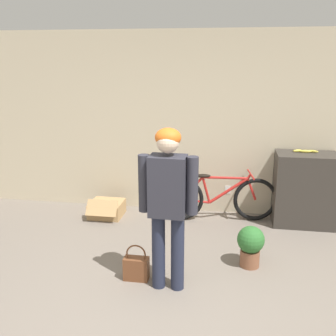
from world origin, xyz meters
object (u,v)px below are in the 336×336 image
bicycle (218,198)px  cardboard_box (107,209)px  person (168,195)px  potted_plant (251,244)px  banana (305,151)px  handbag (136,267)px

bicycle → cardboard_box: (-1.60, -0.10, -0.22)m
person → bicycle: bearing=79.2°
potted_plant → bicycle: bearing=107.8°
cardboard_box → potted_plant: 2.30m
person → banana: size_ratio=4.75×
bicycle → handbag: bicycle is taller
banana → potted_plant: bearing=-118.1°
person → cardboard_box: (-1.17, 1.68, -0.86)m
banana → cardboard_box: (-2.72, -0.23, -0.91)m
handbag → bicycle: bearing=65.7°
handbag → cardboard_box: bearing=117.4°
bicycle → banana: size_ratio=4.84×
person → potted_plant: (0.82, 0.55, -0.71)m
person → cardboard_box: size_ratio=3.12×
banana → handbag: 2.77m
potted_plant → banana: bearing=61.9°
banana → handbag: banana is taller
person → handbag: 0.91m
bicycle → banana: banana is taller
banana → potted_plant: (-0.73, -1.36, -0.75)m
person → cardboard_box: person is taller
person → banana: (1.55, 1.92, 0.04)m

